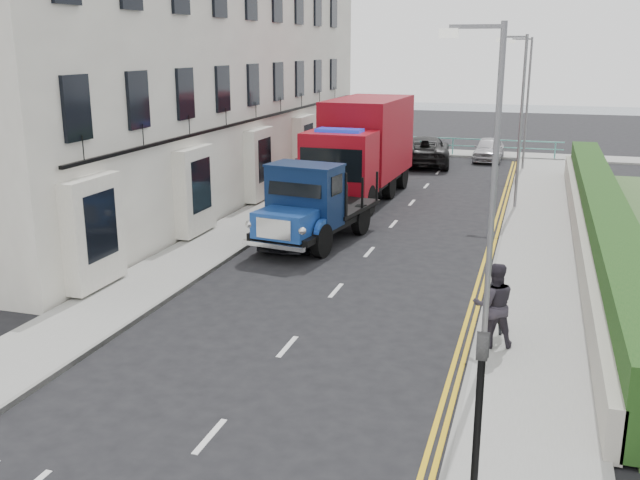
{
  "coord_description": "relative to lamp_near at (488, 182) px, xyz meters",
  "views": [
    {
      "loc": [
        5.08,
        -15.98,
        6.55
      ],
      "look_at": [
        -0.48,
        2.06,
        1.4
      ],
      "focal_mm": 40.0,
      "sensor_mm": 36.0,
      "label": 1
    }
  ],
  "objects": [
    {
      "name": "pedestrian_west_far",
      "position": [
        -9.04,
        15.12,
        -3.0
      ],
      "size": [
        0.94,
        0.69,
        1.76
      ],
      "primitive_type": "imported",
      "rotation": [
        0.0,
        0.0,
        0.16
      ],
      "color": "#433230",
      "rests_on": "pavement_west"
    },
    {
      "name": "bedford_lorry",
      "position": [
        -6.35,
        8.1,
        -2.72
      ],
      "size": [
        3.16,
        6.12,
        2.78
      ],
      "rotation": [
        0.0,
        0.0,
        -0.16
      ],
      "color": "black",
      "rests_on": "ground"
    },
    {
      "name": "parked_car_rear",
      "position": [
        -7.15,
        17.44,
        -3.36
      ],
      "size": [
        1.91,
        4.43,
        1.27
      ],
      "primitive_type": "imported",
      "rotation": [
        0.0,
        0.0,
        0.03
      ],
      "color": "#ACACB1",
      "rests_on": "ground"
    },
    {
      "name": "parked_car_mid",
      "position": [
        -7.78,
        11.28,
        -3.39
      ],
      "size": [
        1.54,
        3.79,
        1.22
      ],
      "primitive_type": "imported",
      "rotation": [
        0.0,
        0.0,
        0.07
      ],
      "color": "#64B5D7",
      "rests_on": "ground"
    },
    {
      "name": "ground",
      "position": [
        -4.18,
        2.0,
        -4.0
      ],
      "size": [
        120.0,
        120.0,
        0.0
      ],
      "primitive_type": "plane",
      "color": "black",
      "rests_on": "ground"
    },
    {
      "name": "sea_plane",
      "position": [
        -4.18,
        62.0,
        -4.0
      ],
      "size": [
        120.0,
        120.0,
        0.0
      ],
      "primitive_type": "plane",
      "color": "#515E6E",
      "rests_on": "ground"
    },
    {
      "name": "garden_east",
      "position": [
        3.03,
        11.0,
        -3.1
      ],
      "size": [
        1.45,
        28.0,
        1.75
      ],
      "color": "#B2AD9E",
      "rests_on": "ground"
    },
    {
      "name": "lamp_near",
      "position": [
        0.0,
        0.0,
        0.0
      ],
      "size": [
        1.23,
        0.18,
        7.0
      ],
      "color": "slate",
      "rests_on": "ground"
    },
    {
      "name": "seafront_car_right",
      "position": [
        -1.92,
        29.0,
        -3.32
      ],
      "size": [
        1.69,
        4.04,
        1.36
      ],
      "primitive_type": "imported",
      "rotation": [
        0.0,
        0.0,
        -0.02
      ],
      "color": "silver",
      "rests_on": "ground"
    },
    {
      "name": "terrace_west",
      "position": [
        -13.65,
        15.0,
        3.17
      ],
      "size": [
        6.31,
        30.2,
        14.25
      ],
      "color": "white",
      "rests_on": "ground"
    },
    {
      "name": "seafront_car_left",
      "position": [
        -5.29,
        26.42,
        -3.19
      ],
      "size": [
        3.46,
        6.16,
        1.62
      ],
      "primitive_type": "imported",
      "rotation": [
        0.0,
        0.0,
        3.28
      ],
      "color": "black",
      "rests_on": "ground"
    },
    {
      "name": "pedestrian_west_near",
      "position": [
        -8.58,
        13.18,
        -3.03
      ],
      "size": [
        1.07,
        0.68,
        1.69
      ],
      "primitive_type": "imported",
      "rotation": [
        0.0,
        0.0,
        3.44
      ],
      "color": "black",
      "rests_on": "pavement_west"
    },
    {
      "name": "pavement_east",
      "position": [
        1.12,
        11.0,
        -3.94
      ],
      "size": [
        2.6,
        38.0,
        0.12
      ],
      "primitive_type": "cube",
      "color": "gray",
      "rests_on": "ground"
    },
    {
      "name": "seafront_railing",
      "position": [
        -4.18,
        30.2,
        -3.42
      ],
      "size": [
        13.0,
        0.08,
        1.11
      ],
      "color": "#59B2A5",
      "rests_on": "ground"
    },
    {
      "name": "lamp_mid",
      "position": [
        0.0,
        16.0,
        0.0
      ],
      "size": [
        1.23,
        0.18,
        7.0
      ],
      "color": "slate",
      "rests_on": "ground"
    },
    {
      "name": "pedestrian_east_near",
      "position": [
        0.22,
        1.87,
        -3.11
      ],
      "size": [
        0.56,
        0.37,
        1.54
      ],
      "primitive_type": "imported",
      "rotation": [
        0.0,
        0.0,
        3.14
      ],
      "color": "black",
      "rests_on": "pavement_east"
    },
    {
      "name": "red_lorry",
      "position": [
        -6.51,
        16.37,
        -1.7
      ],
      "size": [
        3.1,
        8.34,
        4.32
      ],
      "rotation": [
        0.0,
        0.0,
        -0.04
      ],
      "color": "black",
      "rests_on": "ground"
    },
    {
      "name": "traffic_signal",
      "position": [
        0.42,
        -5.5,
        -1.92
      ],
      "size": [
        0.16,
        0.2,
        3.1
      ],
      "color": "black",
      "rests_on": "ground"
    },
    {
      "name": "lamp_far",
      "position": [
        0.0,
        26.0,
        0.0
      ],
      "size": [
        1.23,
        0.18,
        7.0
      ],
      "color": "slate",
      "rests_on": "ground"
    },
    {
      "name": "pedestrian_east_far",
      "position": [
        0.22,
        1.17,
        -2.92
      ],
      "size": [
        1.1,
        0.97,
        1.91
      ],
      "primitive_type": "imported",
      "rotation": [
        0.0,
        0.0,
        3.45
      ],
      "color": "#302B35",
      "rests_on": "pavement_east"
    },
    {
      "name": "parked_car_front",
      "position": [
        -6.78,
        8.47,
        -3.26
      ],
      "size": [
        1.76,
        4.35,
        1.48
      ],
      "primitive_type": "imported",
      "rotation": [
        0.0,
        0.0,
        -0.0
      ],
      "color": "black",
      "rests_on": "ground"
    },
    {
      "name": "pavement_west",
      "position": [
        -9.38,
        11.0,
        -3.94
      ],
      "size": [
        2.4,
        38.0,
        0.12
      ],
      "primitive_type": "cube",
      "color": "gray",
      "rests_on": "ground"
    },
    {
      "name": "promenade",
      "position": [
        -4.18,
        31.0,
        -3.94
      ],
      "size": [
        30.0,
        2.5,
        0.12
      ],
      "primitive_type": "cube",
      "color": "gray",
      "rests_on": "ground"
    }
  ]
}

